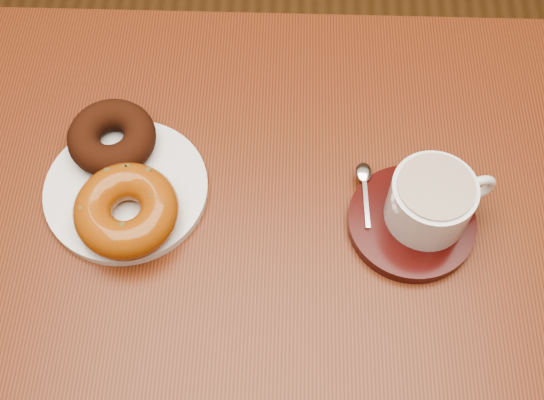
{
  "coord_description": "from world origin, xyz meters",
  "views": [
    {
      "loc": [
        0.18,
        -0.63,
        1.56
      ],
      "look_at": [
        0.16,
        -0.22,
        0.84
      ],
      "focal_mm": 45.0,
      "sensor_mm": 36.0,
      "label": 1
    }
  ],
  "objects_px": {
    "saucer": "(411,223)",
    "cafe_table": "(258,251)",
    "coffee_cup": "(432,200)",
    "donut_plate": "(126,189)"
  },
  "relations": [
    {
      "from": "saucer",
      "to": "cafe_table",
      "type": "bearing_deg",
      "value": 175.01
    },
    {
      "from": "cafe_table",
      "to": "coffee_cup",
      "type": "bearing_deg",
      "value": -3.49
    },
    {
      "from": "donut_plate",
      "to": "coffee_cup",
      "type": "relative_size",
      "value": 1.59
    },
    {
      "from": "donut_plate",
      "to": "saucer",
      "type": "xyz_separation_m",
      "value": [
        0.35,
        -0.03,
        0.0
      ]
    },
    {
      "from": "coffee_cup",
      "to": "cafe_table",
      "type": "bearing_deg",
      "value": 159.04
    },
    {
      "from": "donut_plate",
      "to": "coffee_cup",
      "type": "height_order",
      "value": "coffee_cup"
    },
    {
      "from": "cafe_table",
      "to": "saucer",
      "type": "distance_m",
      "value": 0.24
    },
    {
      "from": "cafe_table",
      "to": "donut_plate",
      "type": "xyz_separation_m",
      "value": [
        -0.16,
        0.01,
        0.14
      ]
    },
    {
      "from": "cafe_table",
      "to": "coffee_cup",
      "type": "distance_m",
      "value": 0.27
    },
    {
      "from": "donut_plate",
      "to": "coffee_cup",
      "type": "bearing_deg",
      "value": -3.55
    }
  ]
}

